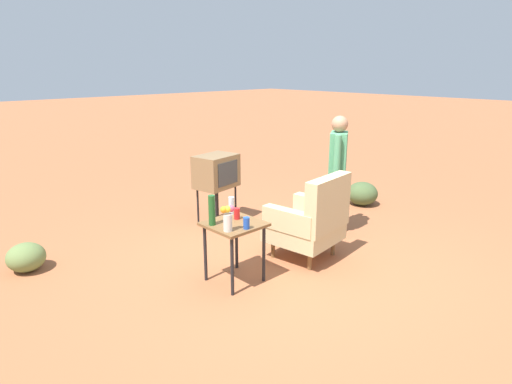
{
  "coord_description": "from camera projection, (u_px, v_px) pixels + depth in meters",
  "views": [
    {
      "loc": [
        3.62,
        3.14,
        2.26
      ],
      "look_at": [
        -0.21,
        -0.9,
        0.65
      ],
      "focal_mm": 30.49,
      "sensor_mm": 36.0,
      "label": 1
    }
  ],
  "objects": [
    {
      "name": "tv_on_stand",
      "position": [
        216.0,
        172.0,
        6.34
      ],
      "size": [
        0.67,
        0.54,
        1.03
      ],
      "color": "black",
      "rests_on": "ground"
    },
    {
      "name": "bottle_wine_green",
      "position": [
        212.0,
        210.0,
        4.49
      ],
      "size": [
        0.07,
        0.07,
        0.32
      ],
      "primitive_type": "cylinder",
      "color": "#1E5623",
      "rests_on": "side_table"
    },
    {
      "name": "side_table",
      "position": [
        234.0,
        232.0,
        4.62
      ],
      "size": [
        0.56,
        0.56,
        0.67
      ],
      "color": "black",
      "rests_on": "ground"
    },
    {
      "name": "soda_can_blue",
      "position": [
        246.0,
        223.0,
        4.41
      ],
      "size": [
        0.07,
        0.07,
        0.12
      ],
      "primitive_type": "cylinder",
      "color": "blue",
      "rests_on": "side_table"
    },
    {
      "name": "flower_vase",
      "position": [
        228.0,
        217.0,
        4.32
      ],
      "size": [
        0.14,
        0.1,
        0.27
      ],
      "color": "silver",
      "rests_on": "side_table"
    },
    {
      "name": "soda_can_red",
      "position": [
        237.0,
        214.0,
        4.69
      ],
      "size": [
        0.07,
        0.07,
        0.12
      ],
      "primitive_type": "cylinder",
      "color": "red",
      "rests_on": "side_table"
    },
    {
      "name": "bottle_short_clear",
      "position": [
        231.0,
        206.0,
        4.84
      ],
      "size": [
        0.06,
        0.06,
        0.2
      ],
      "primitive_type": "cylinder",
      "color": "silver",
      "rests_on": "side_table"
    },
    {
      "name": "ground_plane",
      "position": [
        295.0,
        262.0,
        5.21
      ],
      "size": [
        60.0,
        60.0,
        0.0
      ],
      "primitive_type": "plane",
      "color": "#A05B38"
    },
    {
      "name": "person_standing",
      "position": [
        337.0,
        168.0,
        5.91
      ],
      "size": [
        0.49,
        0.38,
        1.64
      ],
      "color": "#2D3347",
      "rests_on": "ground"
    },
    {
      "name": "shrub_near",
      "position": [
        26.0,
        257.0,
        4.97
      ],
      "size": [
        0.42,
        0.42,
        0.33
      ],
      "primitive_type": "ellipsoid",
      "color": "olive",
      "rests_on": "ground"
    },
    {
      "name": "armchair",
      "position": [
        311.0,
        220.0,
        5.19
      ],
      "size": [
        0.86,
        0.87,
        1.06
      ],
      "color": "brown",
      "rests_on": "ground"
    },
    {
      "name": "shrub_mid",
      "position": [
        362.0,
        194.0,
        7.34
      ],
      "size": [
        0.51,
        0.51,
        0.39
      ],
      "primitive_type": "ellipsoid",
      "color": "#475B33",
      "rests_on": "ground"
    }
  ]
}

